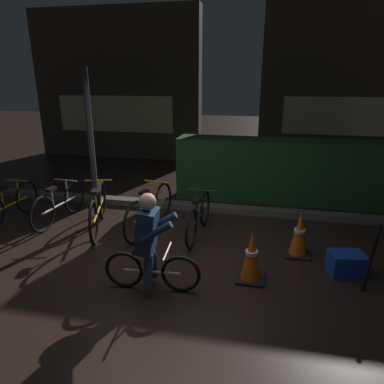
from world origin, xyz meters
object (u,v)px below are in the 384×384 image
(parked_bike_center_right, at_px, (150,210))
(cyclist, at_px, (149,242))
(closed_umbrella, at_px, (371,257))
(street_post, at_px, (92,150))
(parked_bike_right_mid, at_px, (199,217))
(parked_bike_left_mid, at_px, (59,204))
(traffic_cone_near, at_px, (251,257))
(parked_bike_center_left, at_px, (98,210))
(parked_bike_leftmost, at_px, (10,204))
(traffic_cone_far, at_px, (299,234))
(blue_crate, at_px, (346,264))

(parked_bike_center_right, xyz_separation_m, cyclist, (0.55, -1.65, 0.27))
(parked_bike_center_right, xyz_separation_m, closed_umbrella, (3.18, -1.05, 0.05))
(street_post, bearing_deg, parked_bike_right_mid, -4.25)
(cyclist, xyz_separation_m, closed_umbrella, (2.62, 0.60, -0.22))
(cyclist, bearing_deg, street_post, 128.10)
(parked_bike_left_mid, bearing_deg, traffic_cone_near, -105.86)
(parked_bike_center_left, height_order, traffic_cone_near, parked_bike_center_left)
(parked_bike_leftmost, bearing_deg, parked_bike_center_left, -90.82)
(parked_bike_left_mid, height_order, traffic_cone_near, parked_bike_left_mid)
(parked_bike_center_left, relative_size, parked_bike_right_mid, 1.09)
(street_post, relative_size, parked_bike_left_mid, 1.70)
(cyclist, bearing_deg, parked_bike_center_right, 104.62)
(traffic_cone_near, bearing_deg, closed_umbrella, 5.98)
(parked_bike_left_mid, bearing_deg, traffic_cone_far, -92.20)
(parked_bike_left_mid, distance_m, traffic_cone_near, 3.67)
(street_post, height_order, parked_bike_left_mid, street_post)
(traffic_cone_near, bearing_deg, parked_bike_center_left, 158.50)
(parked_bike_left_mid, xyz_separation_m, closed_umbrella, (4.89, -1.07, 0.08))
(street_post, relative_size, parked_bike_center_right, 1.55)
(traffic_cone_near, bearing_deg, blue_crate, 18.04)
(street_post, height_order, parked_bike_center_right, street_post)
(parked_bike_left_mid, relative_size, traffic_cone_near, 2.30)
(traffic_cone_near, distance_m, blue_crate, 1.30)
(parked_bike_center_right, distance_m, blue_crate, 3.09)
(parked_bike_center_left, height_order, parked_bike_right_mid, parked_bike_center_left)
(parked_bike_center_right, distance_m, parked_bike_right_mid, 0.84)
(parked_bike_right_mid, height_order, cyclist, cyclist)
(parked_bike_center_right, xyz_separation_m, parked_bike_right_mid, (0.84, -0.04, -0.03))
(parked_bike_center_right, relative_size, traffic_cone_near, 2.53)
(traffic_cone_near, height_order, cyclist, cyclist)
(parked_bike_center_right, bearing_deg, cyclist, -152.93)
(parked_bike_center_right, bearing_deg, parked_bike_right_mid, -83.99)
(parked_bike_left_mid, height_order, blue_crate, parked_bike_left_mid)
(parked_bike_leftmost, distance_m, traffic_cone_near, 4.46)
(parked_bike_left_mid, distance_m, parked_bike_center_left, 0.88)
(street_post, xyz_separation_m, closed_umbrella, (4.20, -1.15, -0.91))
(parked_bike_left_mid, bearing_deg, street_post, -79.77)
(parked_bike_leftmost, height_order, parked_bike_left_mid, parked_bike_left_mid)
(parked_bike_center_right, height_order, parked_bike_right_mid, parked_bike_center_right)
(blue_crate, bearing_deg, traffic_cone_far, 145.17)
(parked_bike_leftmost, relative_size, parked_bike_center_right, 0.89)
(parked_bike_center_right, height_order, traffic_cone_far, parked_bike_center_right)
(parked_bike_center_right, height_order, closed_umbrella, closed_umbrella)
(parked_bike_leftmost, xyz_separation_m, cyclist, (3.14, -1.50, 0.31))
(blue_crate, distance_m, cyclist, 2.61)
(traffic_cone_far, xyz_separation_m, cyclist, (-1.84, -1.25, 0.30))
(parked_bike_leftmost, relative_size, traffic_cone_far, 2.25)
(parked_bike_center_right, relative_size, traffic_cone_far, 2.52)
(cyclist, distance_m, closed_umbrella, 2.70)
(parked_bike_leftmost, relative_size, parked_bike_center_left, 0.91)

